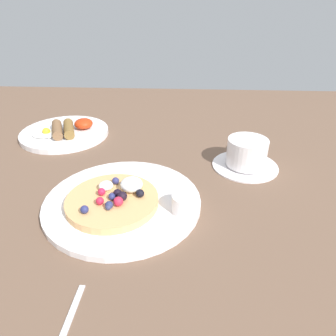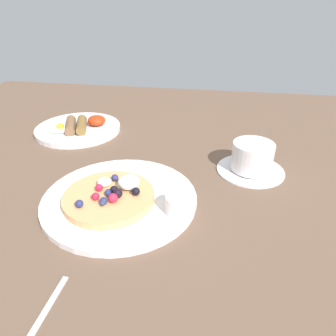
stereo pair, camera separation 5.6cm
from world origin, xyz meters
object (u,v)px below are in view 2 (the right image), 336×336
at_px(coffee_saucer, 250,170).
at_px(breakfast_plate, 78,129).
at_px(pancake_plate, 120,199).
at_px(syrup_ramekin, 179,204).
at_px(coffee_cup, 253,155).

bearing_deg(coffee_saucer, breakfast_plate, 162.39).
bearing_deg(pancake_plate, breakfast_plate, 125.42).
bearing_deg(coffee_saucer, pancake_plate, -147.98).
height_order(syrup_ramekin, coffee_saucer, syrup_ramekin).
relative_size(pancake_plate, coffee_cup, 2.47).
xyz_separation_m(syrup_ramekin, coffee_cup, (0.13, 0.18, 0.01)).
height_order(pancake_plate, coffee_cup, coffee_cup).
distance_m(syrup_ramekin, coffee_cup, 0.22).
relative_size(syrup_ramekin, coffee_cup, 0.40).
distance_m(pancake_plate, syrup_ramekin, 0.12).
relative_size(breakfast_plate, coffee_cup, 2.01).
xyz_separation_m(pancake_plate, coffee_cup, (0.24, 0.15, 0.03)).
bearing_deg(syrup_ramekin, breakfast_plate, 134.85).
bearing_deg(syrup_ramekin, coffee_saucer, 53.89).
relative_size(pancake_plate, coffee_saucer, 1.97).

